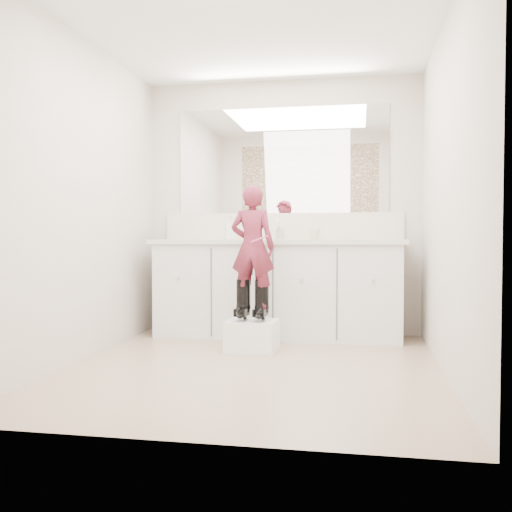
# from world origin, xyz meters

# --- Properties ---
(floor) EXTENTS (3.00, 3.00, 0.00)m
(floor) POSITION_xyz_m (0.00, 0.00, 0.00)
(floor) COLOR #988263
(floor) RESTS_ON ground
(ceiling) EXTENTS (3.00, 3.00, 0.00)m
(ceiling) POSITION_xyz_m (0.00, 0.00, 2.40)
(ceiling) COLOR white
(ceiling) RESTS_ON wall_back
(wall_back) EXTENTS (2.60, 0.00, 2.60)m
(wall_back) POSITION_xyz_m (0.00, 1.50, 1.20)
(wall_back) COLOR beige
(wall_back) RESTS_ON floor
(wall_front) EXTENTS (2.60, 0.00, 2.60)m
(wall_front) POSITION_xyz_m (0.00, -1.50, 1.20)
(wall_front) COLOR beige
(wall_front) RESTS_ON floor
(wall_left) EXTENTS (0.00, 3.00, 3.00)m
(wall_left) POSITION_xyz_m (-1.30, 0.00, 1.20)
(wall_left) COLOR beige
(wall_left) RESTS_ON floor
(wall_right) EXTENTS (0.00, 3.00, 3.00)m
(wall_right) POSITION_xyz_m (1.30, 0.00, 1.20)
(wall_right) COLOR beige
(wall_right) RESTS_ON floor
(vanity_cabinet) EXTENTS (2.20, 0.55, 0.85)m
(vanity_cabinet) POSITION_xyz_m (0.00, 1.23, 0.42)
(vanity_cabinet) COLOR silver
(vanity_cabinet) RESTS_ON floor
(countertop) EXTENTS (2.28, 0.58, 0.04)m
(countertop) POSITION_xyz_m (0.00, 1.21, 0.87)
(countertop) COLOR beige
(countertop) RESTS_ON vanity_cabinet
(backsplash) EXTENTS (2.28, 0.03, 0.25)m
(backsplash) POSITION_xyz_m (0.00, 1.49, 1.02)
(backsplash) COLOR beige
(backsplash) RESTS_ON countertop
(mirror) EXTENTS (2.00, 0.02, 1.00)m
(mirror) POSITION_xyz_m (0.00, 1.49, 1.64)
(mirror) COLOR white
(mirror) RESTS_ON wall_back
(dot_panel) EXTENTS (2.00, 0.01, 1.20)m
(dot_panel) POSITION_xyz_m (0.00, -1.49, 1.65)
(dot_panel) COLOR #472819
(dot_panel) RESTS_ON wall_front
(faucet) EXTENTS (0.08, 0.08, 0.10)m
(faucet) POSITION_xyz_m (0.00, 1.38, 0.94)
(faucet) COLOR silver
(faucet) RESTS_ON countertop
(cup) EXTENTS (0.14, 0.14, 0.10)m
(cup) POSITION_xyz_m (0.33, 1.25, 0.94)
(cup) COLOR beige
(cup) RESTS_ON countertop
(soap_bottle) EXTENTS (0.12, 0.12, 0.21)m
(soap_bottle) POSITION_xyz_m (-0.43, 1.17, 0.99)
(soap_bottle) COLOR silver
(soap_bottle) RESTS_ON countertop
(step_stool) EXTENTS (0.41, 0.35, 0.25)m
(step_stool) POSITION_xyz_m (-0.10, 0.53, 0.12)
(step_stool) COLOR white
(step_stool) RESTS_ON floor
(boot_left) EXTENTS (0.13, 0.22, 0.32)m
(boot_left) POSITION_xyz_m (-0.18, 0.55, 0.41)
(boot_left) COLOR black
(boot_left) RESTS_ON step_stool
(boot_right) EXTENTS (0.13, 0.22, 0.32)m
(boot_right) POSITION_xyz_m (-0.03, 0.55, 0.41)
(boot_right) COLOR black
(boot_right) RESTS_ON step_stool
(toddler) EXTENTS (0.37, 0.25, 0.97)m
(toddler) POSITION_xyz_m (-0.10, 0.55, 0.84)
(toddler) COLOR #B43758
(toddler) RESTS_ON step_stool
(toothbrush) EXTENTS (0.14, 0.02, 0.06)m
(toothbrush) POSITION_xyz_m (-0.03, 0.47, 0.90)
(toothbrush) COLOR #D45277
(toothbrush) RESTS_ON toddler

